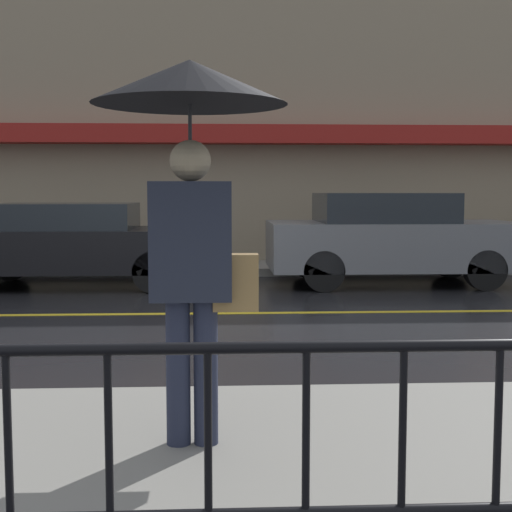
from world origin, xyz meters
TOP-DOWN VIEW (x-y plane):
  - ground_plane at (0.00, 0.00)m, footprint 80.00×80.00m
  - sidewalk_near at (0.00, -5.37)m, footprint 28.00×3.11m
  - sidewalk_far at (0.00, 4.62)m, footprint 28.00×1.62m
  - lane_marking at (0.00, 0.00)m, footprint 25.20×0.12m
  - building_storefront at (0.00, 5.56)m, footprint 28.00×0.85m
  - pedestrian at (0.61, -4.95)m, footprint 1.01×1.01m
  - car_black at (-1.54, 2.69)m, footprint 4.13×1.85m
  - car_grey at (3.51, 2.69)m, footprint 3.99×1.88m

SIDE VIEW (x-z plane):
  - ground_plane at x=0.00m, z-range 0.00..0.00m
  - lane_marking at x=0.00m, z-range 0.00..0.01m
  - sidewalk_near at x=0.00m, z-range 0.00..0.14m
  - sidewalk_far at x=0.00m, z-range 0.00..0.14m
  - car_black at x=-1.54m, z-range 0.03..1.35m
  - car_grey at x=3.51m, z-range 0.02..1.50m
  - pedestrian at x=0.61m, z-range 0.73..2.76m
  - building_storefront at x=0.00m, z-range -0.04..6.67m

